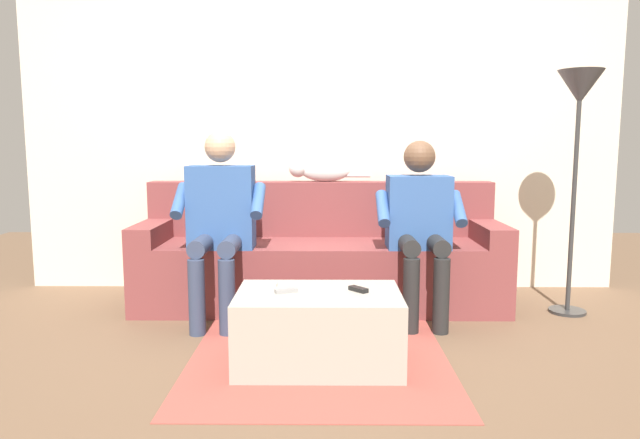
% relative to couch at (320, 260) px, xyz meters
% --- Properties ---
extents(ground_plane, '(8.00, 8.00, 0.00)m').
position_rel_couch_xyz_m(ground_plane, '(0.00, 0.74, -0.31)').
color(ground_plane, brown).
extents(back_wall, '(4.58, 0.06, 2.64)m').
position_rel_couch_xyz_m(back_wall, '(0.00, -0.51, 1.01)').
color(back_wall, beige).
rests_on(back_wall, ground).
extents(couch, '(2.51, 0.74, 0.85)m').
position_rel_couch_xyz_m(couch, '(0.00, 0.00, 0.00)').
color(couch, brown).
rests_on(couch, ground).
extents(coffee_table, '(0.84, 0.55, 0.38)m').
position_rel_couch_xyz_m(coffee_table, '(0.00, 1.15, -0.12)').
color(coffee_table, '#A89E8E').
rests_on(coffee_table, ground).
extents(person_left_seated, '(0.55, 0.54, 1.15)m').
position_rel_couch_xyz_m(person_left_seated, '(-0.64, 0.35, 0.35)').
color(person_left_seated, '#335693').
rests_on(person_left_seated, ground).
extents(person_right_seated, '(0.57, 0.55, 1.21)m').
position_rel_couch_xyz_m(person_right_seated, '(0.64, 0.37, 0.37)').
color(person_right_seated, '#335693').
rests_on(person_right_seated, ground).
extents(cat_on_backrest, '(0.60, 0.13, 0.16)m').
position_rel_couch_xyz_m(cat_on_backrest, '(0.01, -0.23, 0.62)').
color(cat_on_backrest, silver).
rests_on(cat_on_backrest, couch).
extents(remote_gray, '(0.12, 0.08, 0.02)m').
position_rel_couch_xyz_m(remote_gray, '(0.17, 1.15, 0.08)').
color(remote_gray, gray).
rests_on(remote_gray, coffee_table).
extents(remote_black, '(0.10, 0.11, 0.02)m').
position_rel_couch_xyz_m(remote_black, '(-0.20, 1.12, 0.08)').
color(remote_black, black).
rests_on(remote_black, coffee_table).
extents(remote_white, '(0.12, 0.07, 0.02)m').
position_rel_couch_xyz_m(remote_white, '(0.28, 1.02, 0.08)').
color(remote_white, white).
rests_on(remote_white, coffee_table).
extents(floor_rug, '(1.36, 1.58, 0.01)m').
position_rel_couch_xyz_m(floor_rug, '(0.00, 1.01, -0.31)').
color(floor_rug, '#9E473D').
rests_on(floor_rug, ground).
extents(floor_lamp, '(0.29, 0.29, 1.60)m').
position_rel_couch_xyz_m(floor_lamp, '(-1.67, 0.22, 1.05)').
color(floor_lamp, '#2D2D2D').
rests_on(floor_lamp, ground).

